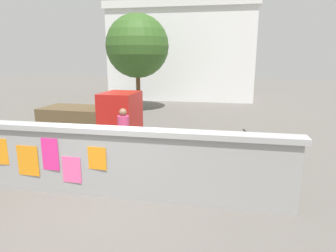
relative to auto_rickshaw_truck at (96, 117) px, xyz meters
The scene contains 8 objects.
ground 4.64m from the auto_rickshaw_truck, 58.26° to the left, with size 60.00×60.00×0.00m, color #605B56.
poster_wall 4.77m from the auto_rickshaw_truck, 60.01° to the right, with size 7.87×0.42×1.60m.
auto_rickshaw_truck is the anchor object (origin of this frame).
motorcycle 4.90m from the auto_rickshaw_truck, 12.02° to the right, with size 1.88×0.66×0.87m.
bicycle_near 4.83m from the auto_rickshaw_truck, 39.61° to the right, with size 1.71×0.44×0.95m.
person_walking 2.60m from the auto_rickshaw_truck, 47.12° to the right, with size 0.34×0.34×1.62m.
tree_roadside 7.29m from the auto_rickshaw_truck, 93.34° to the left, with size 3.58×3.58×5.44m.
building_background 13.63m from the auto_rickshaw_truck, 84.34° to the left, with size 10.53×6.21×6.75m.
Camera 1 is at (2.35, -5.94, 3.12)m, focal length 31.93 mm.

